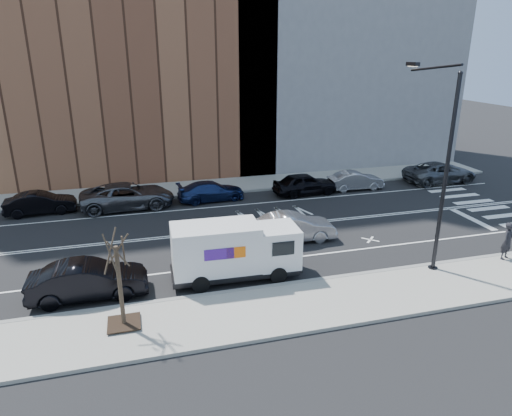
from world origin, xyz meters
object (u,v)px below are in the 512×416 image
fedex_van (234,250)px  pedestrian (508,241)px  far_parked_b (40,203)px  driving_sedan (293,227)px

fedex_van → pedestrian: 13.29m
far_parked_b → driving_sedan: (13.90, -8.24, 0.06)m
fedex_van → far_parked_b: fedex_van is taller
fedex_van → driving_sedan: (3.99, 3.36, -0.63)m
pedestrian → fedex_van: bearing=151.6°
fedex_van → far_parked_b: (-9.90, 11.60, -0.69)m
far_parked_b → pedestrian: size_ratio=2.27×
driving_sedan → pedestrian: bearing=-116.9°
far_parked_b → driving_sedan: bearing=-124.5°
driving_sedan → fedex_van: bearing=132.8°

